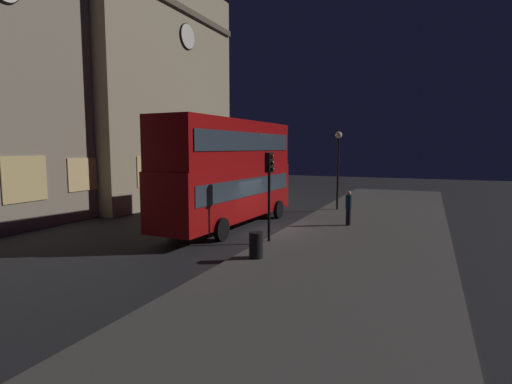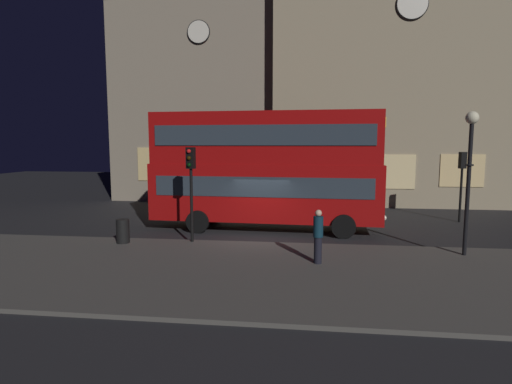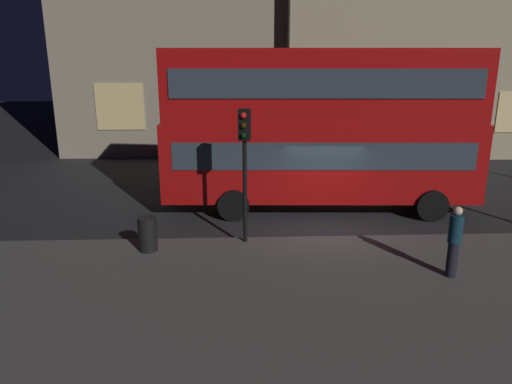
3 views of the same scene
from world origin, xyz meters
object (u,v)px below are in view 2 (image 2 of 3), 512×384
object	(u,v)px
traffic_light_near_kerb	(191,174)
traffic_light_far_side	(462,172)
litter_bin	(123,231)
double_decker_bus	(265,166)
street_lamp	(470,155)
pedestrian	(318,236)

from	to	relation	value
traffic_light_near_kerb	traffic_light_far_side	world-z (taller)	traffic_light_near_kerb
traffic_light_near_kerb	litter_bin	distance (m)	3.56
traffic_light_far_side	double_decker_bus	bearing A→B (deg)	3.09
street_lamp	traffic_light_near_kerb	bearing A→B (deg)	175.64
double_decker_bus	pedestrian	xyz separation A→B (m)	(2.35, -5.75, -2.00)
street_lamp	litter_bin	xyz separation A→B (m)	(-12.91, 0.25, -3.08)
double_decker_bus	traffic_light_near_kerb	xyz separation A→B (m)	(-2.65, -3.29, -0.19)
pedestrian	litter_bin	bearing A→B (deg)	-117.26
double_decker_bus	traffic_light_far_side	bearing A→B (deg)	20.48
pedestrian	traffic_light_near_kerb	bearing A→B (deg)	-129.42
traffic_light_far_side	litter_bin	world-z (taller)	traffic_light_far_side
double_decker_bus	traffic_light_far_side	world-z (taller)	double_decker_bus
street_lamp	litter_bin	size ratio (longest dim) A/B	5.30
street_lamp	pedestrian	world-z (taller)	street_lamp
double_decker_bus	litter_bin	distance (m)	7.01
double_decker_bus	traffic_light_near_kerb	bearing A→B (deg)	-126.29
double_decker_bus	street_lamp	size ratio (longest dim) A/B	2.15
traffic_light_far_side	pedestrian	size ratio (longest dim) A/B	2.03
traffic_light_near_kerb	litter_bin	world-z (taller)	traffic_light_near_kerb
street_lamp	traffic_light_far_side	bearing A→B (deg)	72.19
traffic_light_far_side	pedestrian	distance (m)	11.82
double_decker_bus	traffic_light_far_side	distance (m)	10.42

